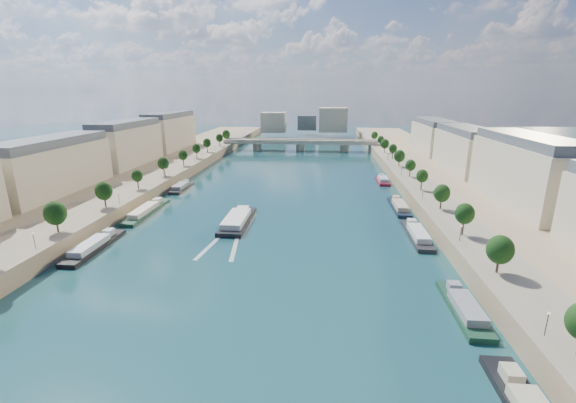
# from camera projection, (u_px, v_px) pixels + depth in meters

# --- Properties ---
(ground) EXTENTS (700.00, 700.00, 0.00)m
(ground) POSITION_uv_depth(u_px,v_px,m) (281.00, 198.00, 157.65)
(ground) COLOR #0B2A32
(ground) RESTS_ON ground
(quay_left) EXTENTS (44.00, 520.00, 5.00)m
(quay_left) POSITION_uv_depth(u_px,v_px,m) (113.00, 188.00, 163.40)
(quay_left) COLOR #9E8460
(quay_left) RESTS_ON ground
(quay_right) EXTENTS (44.00, 520.00, 5.00)m
(quay_right) POSITION_uv_depth(u_px,v_px,m) (463.00, 196.00, 150.52)
(quay_right) COLOR #9E8460
(quay_right) RESTS_ON ground
(pave_left) EXTENTS (14.00, 520.00, 0.10)m
(pave_left) POSITION_uv_depth(u_px,v_px,m) (146.00, 183.00, 161.35)
(pave_left) COLOR gray
(pave_left) RESTS_ON quay_left
(pave_right) EXTENTS (14.00, 520.00, 0.10)m
(pave_right) POSITION_uv_depth(u_px,v_px,m) (425.00, 189.00, 151.15)
(pave_right) COLOR gray
(pave_right) RESTS_ON quay_right
(trees_left) EXTENTS (4.80, 268.80, 8.26)m
(trees_left) POSITION_uv_depth(u_px,v_px,m) (151.00, 169.00, 161.58)
(trees_left) COLOR #382B1E
(trees_left) RESTS_ON ground
(trees_right) EXTENTS (4.80, 268.80, 8.26)m
(trees_right) POSITION_uv_depth(u_px,v_px,m) (415.00, 170.00, 159.39)
(trees_right) COLOR #382B1E
(trees_right) RESTS_ON ground
(lamps_left) EXTENTS (0.36, 200.36, 4.28)m
(lamps_left) POSITION_uv_depth(u_px,v_px,m) (145.00, 182.00, 150.62)
(lamps_left) COLOR black
(lamps_left) RESTS_ON ground
(lamps_right) EXTENTS (0.36, 200.36, 4.28)m
(lamps_right) POSITION_uv_depth(u_px,v_px,m) (411.00, 179.00, 155.58)
(lamps_right) COLOR black
(lamps_right) RESTS_ON ground
(buildings_left) EXTENTS (16.00, 226.00, 23.20)m
(buildings_left) POSITION_uv_depth(u_px,v_px,m) (95.00, 151.00, 172.17)
(buildings_left) COLOR beige
(buildings_left) RESTS_ON ground
(buildings_right) EXTENTS (16.00, 226.00, 23.20)m
(buildings_right) POSITION_uv_depth(u_px,v_px,m) (491.00, 156.00, 156.97)
(buildings_right) COLOR beige
(buildings_right) RESTS_ON ground
(skyline) EXTENTS (79.00, 42.00, 22.00)m
(skyline) POSITION_uv_depth(u_px,v_px,m) (310.00, 121.00, 363.30)
(skyline) COLOR beige
(skyline) RESTS_ON ground
(bridge) EXTENTS (112.00, 12.00, 8.15)m
(bridge) POSITION_uv_depth(u_px,v_px,m) (300.00, 144.00, 280.33)
(bridge) COLOR #C1B79E
(bridge) RESTS_ON ground
(tour_barge) EXTENTS (7.91, 27.54, 3.77)m
(tour_barge) POSITION_uv_depth(u_px,v_px,m) (238.00, 220.00, 127.04)
(tour_barge) COLOR black
(tour_barge) RESTS_ON ground
(wake) EXTENTS (10.76, 25.96, 0.04)m
(wake) POSITION_uv_depth(u_px,v_px,m) (225.00, 242.00, 111.43)
(wake) COLOR silver
(wake) RESTS_ON ground
(moored_barges_left) EXTENTS (5.00, 152.91, 3.60)m
(moored_barges_left) POSITION_uv_depth(u_px,v_px,m) (108.00, 237.00, 113.26)
(moored_barges_left) COLOR #192438
(moored_barges_left) RESTS_ON ground
(moored_barges_right) EXTENTS (5.00, 162.36, 3.60)m
(moored_barges_right) POSITION_uv_depth(u_px,v_px,m) (422.00, 243.00, 108.68)
(moored_barges_right) COLOR black
(moored_barges_right) RESTS_ON ground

